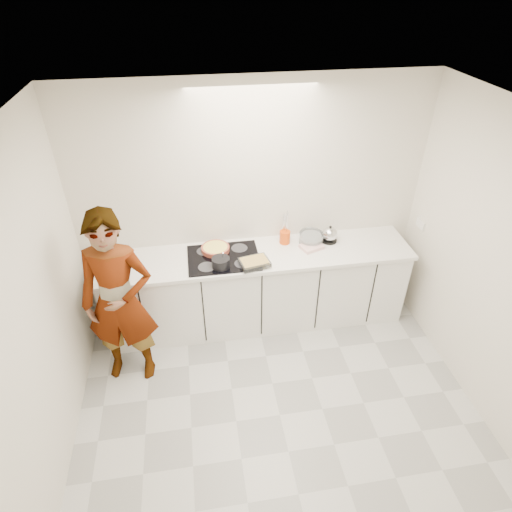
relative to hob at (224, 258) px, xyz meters
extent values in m
cube|color=beige|center=(0.35, -1.26, -0.92)|extent=(3.60, 3.20, 0.00)
cube|color=white|center=(0.35, -1.26, 1.68)|extent=(3.60, 3.20, 0.00)
cube|color=silver|center=(0.35, 0.34, 0.38)|extent=(3.60, 0.00, 2.60)
cube|color=silver|center=(-1.45, -1.26, 0.38)|extent=(0.00, 3.20, 2.60)
cube|color=silver|center=(2.15, -1.26, 0.38)|extent=(0.00, 3.20, 2.60)
cube|color=white|center=(2.14, 0.07, 0.15)|extent=(0.02, 0.15, 0.09)
cube|color=white|center=(0.35, 0.02, -0.48)|extent=(3.20, 0.58, 0.87)
cube|color=white|center=(0.35, 0.02, -0.03)|extent=(3.24, 0.64, 0.04)
cube|color=black|center=(0.00, 0.00, 0.00)|extent=(0.72, 0.54, 0.01)
cylinder|color=#A24532|center=(-0.07, 0.13, 0.03)|extent=(0.34, 0.34, 0.05)
cylinder|color=#F9DE5D|center=(-0.07, 0.13, 0.05)|extent=(0.30, 0.30, 0.01)
cylinder|color=black|center=(-0.04, -0.15, 0.06)|extent=(0.19, 0.19, 0.10)
cylinder|color=silver|center=(-0.02, -0.13, 0.10)|extent=(0.02, 0.07, 0.15)
cube|color=silver|center=(0.29, -0.18, 0.03)|extent=(0.32, 0.26, 0.05)
cube|color=tan|center=(0.29, -0.18, 0.05)|extent=(0.29, 0.23, 0.02)
cylinder|color=silver|center=(0.95, 0.14, 0.05)|extent=(0.29, 0.29, 0.12)
cylinder|color=white|center=(0.95, 0.14, 0.03)|extent=(0.25, 0.25, 0.05)
cube|color=white|center=(0.93, 0.04, 0.01)|extent=(0.27, 0.23, 0.04)
cylinder|color=black|center=(1.15, 0.14, 0.00)|extent=(0.18, 0.18, 0.02)
sphere|color=silver|center=(1.15, 0.14, 0.08)|extent=(0.17, 0.17, 0.16)
sphere|color=black|center=(1.15, 0.14, 0.17)|extent=(0.03, 0.03, 0.03)
cylinder|color=#DE4809|center=(0.67, 0.19, 0.06)|extent=(0.13, 0.13, 0.14)
imported|color=white|center=(-0.99, -0.51, -0.02)|extent=(0.71, 0.52, 1.80)
camera|label=1|loc=(-0.24, -3.55, 2.50)|focal=30.00mm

